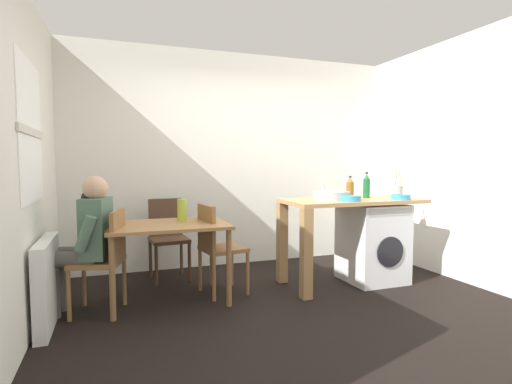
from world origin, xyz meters
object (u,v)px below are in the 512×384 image
at_px(bottle_clear_small, 366,186).
at_px(colander, 401,197).
at_px(seated_person, 86,237).
at_px(washing_machine, 372,242).
at_px(vase, 182,210).
at_px(chair_person_seat, 106,255).
at_px(chair_opposite, 216,244).
at_px(chair_spare_by_wall, 168,234).
at_px(mixing_bowl, 350,198).
at_px(bottle_tall_green, 350,188).
at_px(bottle_squat_brown, 350,189).
at_px(utensil_crock, 398,191).
at_px(dining_table, 168,234).

bearing_deg(bottle_clear_small, colander, -53.80).
bearing_deg(seated_person, washing_machine, -75.19).
bearing_deg(seated_person, vase, -63.00).
bearing_deg(washing_machine, chair_person_seat, -179.61).
height_order(chair_opposite, vase, vase).
bearing_deg(vase, chair_opposite, -10.80).
relative_size(chair_spare_by_wall, mixing_bowl, 4.22).
relative_size(bottle_tall_green, bottle_squat_brown, 1.23).
distance_m(chair_opposite, utensil_crock, 2.16).
bearing_deg(utensil_crock, washing_machine, -171.90).
bearing_deg(colander, chair_spare_by_wall, 154.69).
height_order(chair_spare_by_wall, vase, vase).
xyz_separation_m(chair_spare_by_wall, seated_person, (-0.80, -0.85, 0.16)).
relative_size(seated_person, mixing_bowl, 5.63).
xyz_separation_m(dining_table, bottle_tall_green, (1.98, -0.00, 0.39)).
height_order(washing_machine, colander, colander).
height_order(washing_machine, mixing_bowl, mixing_bowl).
relative_size(seated_person, utensil_crock, 4.01).
distance_m(washing_machine, vase, 2.12).
relative_size(chair_person_seat, vase, 4.13).
bearing_deg(bottle_clear_small, chair_person_seat, -177.87).
height_order(chair_spare_by_wall, washing_machine, chair_spare_by_wall).
relative_size(mixing_bowl, colander, 1.07).
bearing_deg(dining_table, vase, 33.69).
distance_m(dining_table, bottle_clear_small, 2.22).
xyz_separation_m(bottle_tall_green, bottle_squat_brown, (0.12, 0.18, -0.02)).
bearing_deg(chair_spare_by_wall, bottle_clear_small, 154.38).
bearing_deg(bottle_clear_small, chair_opposite, 178.14).
xyz_separation_m(bottle_tall_green, vase, (-1.83, 0.10, -0.18)).
xyz_separation_m(seated_person, bottle_tall_green, (2.68, 0.07, 0.36)).
bearing_deg(washing_machine, colander, -49.26).
bearing_deg(bottle_tall_green, bottle_squat_brown, 56.65).
bearing_deg(colander, bottle_tall_green, 143.27).
bearing_deg(chair_person_seat, bottle_tall_green, -72.08).
bearing_deg(colander, washing_machine, 130.74).
relative_size(chair_person_seat, bottle_squat_brown, 4.46).
height_order(chair_person_seat, utensil_crock, utensil_crock).
relative_size(bottle_squat_brown, bottle_clear_small, 0.70).
relative_size(chair_spare_by_wall, washing_machine, 1.05).
relative_size(mixing_bowl, utensil_crock, 0.71).
distance_m(mixing_bowl, utensil_crock, 0.83).
relative_size(washing_machine, utensil_crock, 2.87).
distance_m(chair_opposite, bottle_clear_small, 1.79).
bearing_deg(vase, bottle_squat_brown, 2.24).
height_order(chair_person_seat, bottle_clear_small, bottle_clear_small).
distance_m(chair_person_seat, bottle_tall_green, 2.59).
height_order(washing_machine, utensil_crock, utensil_crock).
bearing_deg(mixing_bowl, chair_person_seat, 175.63).
relative_size(washing_machine, colander, 4.30).
height_order(chair_opposite, mixing_bowl, mixing_bowl).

